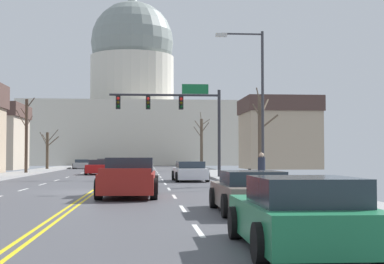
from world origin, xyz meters
name	(u,v)px	position (x,y,z in m)	size (l,w,h in m)	color
ground	(93,191)	(0.00, 0.00, 0.02)	(20.00, 180.00, 0.20)	#49494E
signal_gantry	(179,110)	(4.75, 14.28, 4.89)	(7.91, 0.41, 6.59)	#28282D
street_lamp_right	(256,93)	(7.87, 1.96, 4.76)	(2.43, 0.24, 7.76)	#333338
capitol_building	(132,106)	(0.00, 75.29, 10.42)	(35.90, 22.12, 31.36)	beige
sedan_near_00	(190,172)	(5.20, 10.36, 0.60)	(2.20, 4.54, 1.27)	silver
sedan_near_01	(136,176)	(1.85, 3.49, 0.57)	(2.07, 4.43, 1.21)	black
pickup_truck_near_02	(129,179)	(1.69, -3.09, 0.71)	(2.44, 5.35, 1.56)	maroon
sedan_near_03	(251,193)	(5.39, -9.83, 0.57)	(2.06, 4.60, 1.20)	#6B6056
sedan_near_04	(301,215)	(5.04, -16.45, 0.60)	(2.15, 4.31, 1.28)	#1E7247
sedan_oncoming_00	(99,167)	(-1.66, 23.91, 0.60)	(2.13, 4.59, 1.28)	#B71414
sedan_oncoming_01	(106,165)	(-1.91, 35.92, 0.61)	(2.11, 4.44, 1.29)	#B71414
sedan_oncoming_02	(82,164)	(-5.44, 45.62, 0.54)	(2.11, 4.26, 1.14)	#9EA3A8
sedan_oncoming_03	(116,163)	(-1.67, 54.27, 0.58)	(2.06, 4.40, 1.23)	silver
flank_building_03	(279,133)	(18.78, 43.26, 4.41)	(8.97, 9.17, 8.70)	tan
bare_tree_00	(202,143)	(8.42, 35.52, 3.04)	(1.79, 2.22, 6.27)	brown
bare_tree_01	(48,149)	(-8.56, 38.98, 2.33)	(2.33, 1.41, 4.42)	#4C3D2D
bare_tree_02	(261,137)	(8.75, 5.04, 2.66)	(1.71, 2.57, 5.13)	brown
bare_tree_03	(26,135)	(-8.06, 24.94, 3.47)	(1.69, 1.02, 6.62)	#423328
pedestrian_00	(262,169)	(7.62, -0.51, 1.05)	(0.35, 0.34, 1.64)	#4C4238
bicycle_parked	(249,178)	(7.75, 3.43, 0.49)	(0.12, 1.77, 0.85)	black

